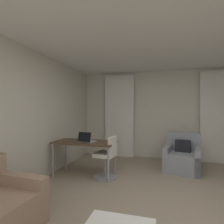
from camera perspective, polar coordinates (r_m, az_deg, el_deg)
ground_plane at (r=2.98m, az=17.56°, el=-28.08°), size 12.00×12.00×0.00m
wall_window at (r=5.65m, az=16.32°, el=-0.78°), size 5.12×0.06×2.60m
wall_left at (r=3.56m, az=-27.56°, el=-1.57°), size 0.06×6.12×2.60m
ceiling at (r=2.88m, az=17.72°, el=25.19°), size 5.12×6.12×0.06m
curtain_left_panel at (r=5.66m, az=2.29°, el=-1.26°), size 0.90×0.06×2.50m
curtain_right_panel at (r=5.72m, az=30.27°, el=-1.31°), size 0.90×0.06×2.50m
armchair at (r=4.77m, az=21.20°, el=-13.35°), size 0.93×0.97×0.86m
desk at (r=4.10m, az=-8.54°, el=-9.93°), size 1.34×0.64×0.75m
desk_chair at (r=3.94m, az=-1.63°, el=-14.70°), size 0.48×0.48×0.88m
laptop at (r=3.99m, az=-7.99°, el=-8.63°), size 0.37×0.32×0.22m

